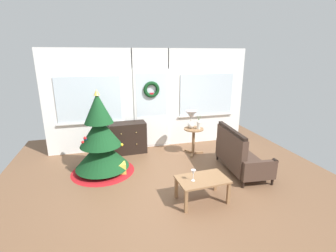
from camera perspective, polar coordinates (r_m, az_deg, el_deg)
The scene contains 11 objects.
ground_plane at distance 4.81m, azimuth 1.12°, elevation -13.37°, with size 6.76×6.76×0.00m, color brown.
back_wall_with_door at distance 6.30m, azimuth -4.02°, elevation 6.28°, with size 5.20×0.19×2.55m.
christmas_tree at distance 5.20m, azimuth -15.54°, elevation -4.00°, with size 1.32×1.32×1.75m.
dresser_cabinet at distance 6.16m, azimuth -9.46°, elevation -2.75°, with size 0.92×0.48×0.78m.
settee_sofa at distance 5.31m, azimuth 16.26°, elevation -6.57°, with size 0.81×1.45×0.96m.
side_table at distance 5.98m, azimuth 6.03°, elevation -2.34°, with size 0.50×0.48×0.66m.
table_lamp at distance 5.86m, azimuth 5.48°, elevation 2.13°, with size 0.28×0.28×0.44m.
flower_vase at distance 5.87m, azimuth 7.24°, elevation 0.41°, with size 0.11×0.10×0.35m.
coffee_table at distance 4.19m, azimuth 8.08°, elevation -12.89°, with size 0.87×0.57×0.42m.
wine_glass at distance 4.01m, azimuth 5.99°, elevation -10.91°, with size 0.08×0.08×0.20m.
gift_box at distance 5.21m, azimuth -11.22°, elevation -9.78°, with size 0.23×0.21×0.23m, color #D8C64C.
Camera 1 is at (-1.15, -4.01, 2.40)m, focal length 25.87 mm.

